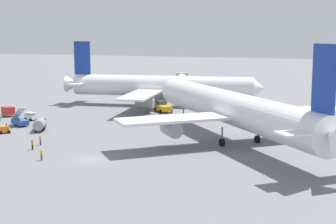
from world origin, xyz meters
TOP-DOWN VIEW (x-y plane):
  - ground_plane at (0.00, 0.00)m, footprint 600.00×600.00m
  - airliner_at_gate_left at (-9.15, 55.47)m, footprint 52.28×45.66m
  - airliner_being_pushed at (17.12, 19.72)m, footprint 43.16×49.24m
  - pushback_tug at (-5.05, 46.18)m, footprint 6.73×7.41m
  - gse_stair_truck_yellow at (-26.55, 19.67)m, footprint 4.88×4.06m
  - gse_gpu_cart_small at (-24.73, 12.03)m, footprint 2.53×2.64m
  - gse_baggage_cart_trailing at (-28.18, 25.84)m, footprint 3.01×2.13m
  - gse_fuel_bowser_stubby at (-19.75, 16.56)m, footprint 3.72×5.24m
  - gse_container_dolly_flat at (-35.99, 28.62)m, footprint 3.85×3.42m
  - ground_crew_marshaller_foreground at (-6.76, -2.95)m, footprint 0.36×0.36m
  - ground_crew_ramp_agent_by_cones at (-12.65, 5.79)m, footprint 0.36×0.48m
  - ground_crew_wing_walker_right at (-11.89, 2.32)m, footprint 0.46×0.36m
  - jet_bridge at (-11.77, 81.05)m, footprint 6.99×18.12m

SIDE VIEW (x-z plane):
  - ground_plane at x=0.00m, z-range 0.00..0.00m
  - gse_gpu_cart_small at x=-24.73m, z-range -0.16..1.74m
  - gse_baggage_cart_trailing at x=-28.18m, z-range 0.01..1.72m
  - ground_crew_wing_walker_right at x=-11.89m, z-range 0.04..1.71m
  - ground_crew_ramp_agent_by_cones at x=-12.65m, z-range 0.04..1.72m
  - ground_crew_marshaller_foreground at x=-6.76m, z-range 0.03..1.73m
  - gse_stair_truck_yellow at x=-26.55m, z-range -1.00..3.05m
  - gse_container_dolly_flat at x=-35.99m, z-range 0.10..2.25m
  - pushback_tug at x=-5.05m, z-range -0.22..2.63m
  - gse_fuel_bowser_stubby at x=-19.75m, z-range 0.13..2.53m
  - jet_bridge at x=-11.77m, z-range 1.23..7.25m
  - airliner_at_gate_left at x=-9.15m, z-range -3.22..13.25m
  - airliner_being_pushed at x=17.12m, z-range -3.00..14.49m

